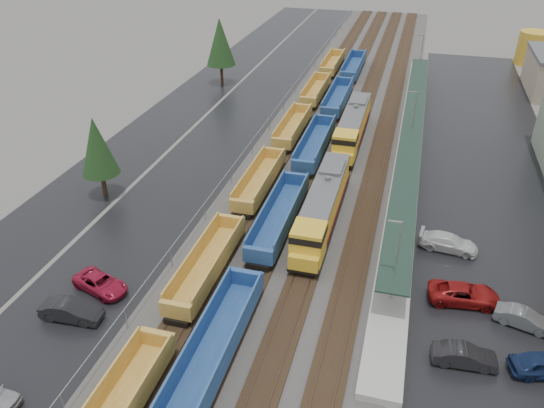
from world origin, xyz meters
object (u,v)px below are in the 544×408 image
at_px(parked_car_east_e, 524,319).
at_px(well_string_yellow, 260,181).
at_px(parked_car_west_c, 100,283).
at_px(parked_car_east_a, 465,356).
at_px(well_string_blue, 300,176).
at_px(locomotive_trail, 352,127).
at_px(parked_car_west_b, 71,311).
at_px(parked_car_east_c, 448,243).
at_px(storage_tank, 534,48).
at_px(parked_car_east_b, 464,294).
at_px(locomotive_lead, 322,208).

bearing_deg(parked_car_east_e, well_string_yellow, 74.47).
relative_size(parked_car_west_c, parked_car_east_a, 1.10).
distance_m(well_string_blue, parked_car_east_a, 28.20).
bearing_deg(well_string_yellow, parked_car_east_a, -44.20).
distance_m(locomotive_trail, parked_car_west_b, 42.20).
bearing_deg(parked_car_east_c, well_string_blue, 68.52).
bearing_deg(storage_tank, well_string_blue, -118.32).
bearing_deg(well_string_yellow, parked_car_west_c, -111.55).
bearing_deg(well_string_blue, parked_car_west_c, -118.24).
xyz_separation_m(well_string_yellow, parked_car_east_b, (21.12, -13.50, -0.38)).
bearing_deg(parked_car_west_b, parked_car_west_c, -8.50).
bearing_deg(parked_car_east_a, parked_car_west_c, 84.94).
height_order(parked_car_west_b, parked_car_east_a, parked_car_west_b).
bearing_deg(parked_car_east_b, locomotive_trail, 17.91).
distance_m(storage_tank, parked_car_east_e, 77.36).
height_order(parked_car_west_c, parked_car_east_a, parked_car_east_a).
xyz_separation_m(locomotive_trail, well_string_blue, (-4.00, -13.15, -1.05)).
relative_size(parked_car_west_c, parked_car_east_c, 0.93).
bearing_deg(parked_car_east_e, locomotive_trail, 45.12).
bearing_deg(well_string_blue, parked_car_east_c, -27.86).
relative_size(locomotive_lead, storage_tank, 3.06).
xyz_separation_m(well_string_blue, parked_car_east_b, (17.12, -15.66, -0.43)).
relative_size(storage_tank, parked_car_east_e, 1.42).
bearing_deg(parked_car_east_a, parked_car_east_b, -5.66).
relative_size(well_string_blue, parked_car_east_b, 18.55).
height_order(locomotive_lead, parked_car_east_e, locomotive_lead).
height_order(parked_car_west_b, parked_car_east_b, parked_car_west_b).
bearing_deg(parked_car_east_c, parked_car_east_b, -164.91).
xyz_separation_m(locomotive_trail, storage_tank, (27.92, 46.08, 0.78)).
xyz_separation_m(storage_tank, parked_car_west_b, (-44.13, -85.02, -2.24)).
height_order(storage_tank, parked_car_east_c, storage_tank).
bearing_deg(locomotive_lead, well_string_yellow, 144.56).
bearing_deg(parked_car_west_c, locomotive_lead, -29.85).
bearing_deg(parked_car_west_c, parked_car_east_a, -72.60).
relative_size(locomotive_trail, storage_tank, 3.06).
bearing_deg(well_string_blue, parked_car_east_e, -39.02).
bearing_deg(parked_car_east_c, parked_car_west_c, 122.49).
distance_m(well_string_yellow, parked_car_east_a, 29.23).
relative_size(parked_car_west_c, parked_car_east_e, 1.16).
xyz_separation_m(locomotive_lead, parked_car_west_b, (-16.20, -17.94, -1.46)).
bearing_deg(parked_car_east_a, parked_car_east_c, -0.46).
distance_m(well_string_yellow, well_string_blue, 4.55).
xyz_separation_m(locomotive_trail, parked_car_west_b, (-16.20, -38.94, -1.46)).
bearing_deg(parked_car_west_c, well_string_yellow, -3.36).
bearing_deg(storage_tank, parked_car_west_c, -118.30).
bearing_deg(parked_car_east_e, parked_car_west_b, 119.37).
bearing_deg(storage_tank, locomotive_lead, -112.60).
height_order(parked_car_east_b, parked_car_east_c, parked_car_east_b).
height_order(storage_tank, parked_car_west_c, storage_tank).
relative_size(locomotive_trail, parked_car_east_c, 3.49).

